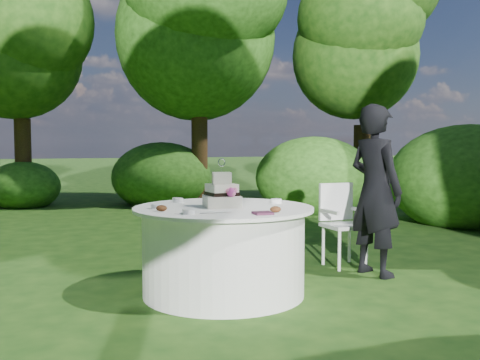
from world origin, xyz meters
name	(u,v)px	position (x,y,z in m)	size (l,w,h in m)	color
ground	(224,294)	(0.00, 0.00, 0.00)	(80.00, 80.00, 0.00)	#173D10
napkins	(263,213)	(0.16, -0.57, 0.78)	(0.14, 0.14, 0.02)	#461E34
feather_plume	(204,212)	(-0.26, -0.37, 0.78)	(0.48, 0.07, 0.01)	white
guest	(375,190)	(1.63, 0.24, 0.85)	(0.62, 0.41, 1.70)	black
table	(224,250)	(0.00, 0.00, 0.39)	(1.56, 1.56, 0.77)	silver
cake	(222,194)	(-0.01, 0.00, 0.88)	(0.31, 0.32, 0.42)	silver
chair	(341,218)	(1.52, 0.74, 0.52)	(0.45, 0.43, 0.88)	white
votives	(201,204)	(-0.18, 0.06, 0.79)	(1.22, 0.96, 0.04)	white
petal_cups	(218,209)	(-0.13, -0.31, 0.79)	(0.95, 0.44, 0.05)	#562D16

